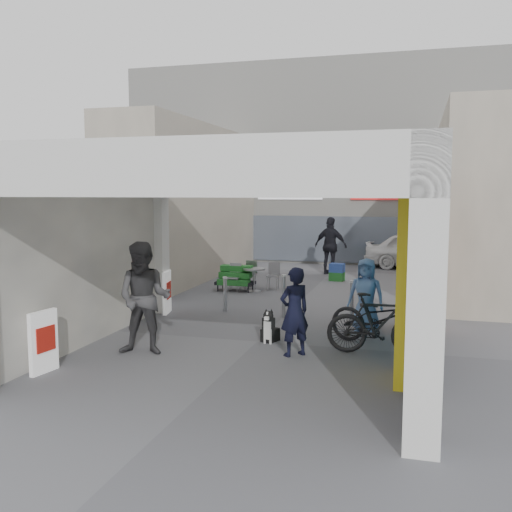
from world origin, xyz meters
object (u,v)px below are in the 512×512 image
(cafe_set, at_px, (253,280))
(man_crates, at_px, (331,246))
(bicycle_front, at_px, (381,318))
(border_collie, at_px, (269,329))
(man_back_turned, at_px, (144,298))
(produce_stand, at_px, (235,281))
(man_with_dog, at_px, (294,312))
(white_van, at_px, (421,251))
(man_elderly, at_px, (366,295))
(bicycle_rear, at_px, (379,324))

(cafe_set, height_order, man_crates, man_crates)
(man_crates, xyz_separation_m, bicycle_front, (2.25, -8.90, -0.48))
(border_collie, bearing_deg, man_crates, 112.26)
(cafe_set, xyz_separation_m, man_back_turned, (-0.01, -6.86, 0.71))
(produce_stand, relative_size, man_with_dog, 0.70)
(bicycle_front, bearing_deg, cafe_set, 52.97)
(man_with_dog, relative_size, white_van, 0.39)
(cafe_set, height_order, border_collie, cafe_set)
(man_with_dog, bearing_deg, bicycle_front, 174.37)
(man_elderly, relative_size, white_van, 0.38)
(produce_stand, distance_m, white_van, 8.15)
(man_with_dog, xyz_separation_m, man_back_turned, (-2.57, -0.60, 0.22))
(bicycle_rear, bearing_deg, man_elderly, 9.84)
(produce_stand, distance_m, bicycle_front, 6.58)
(man_elderly, bearing_deg, white_van, 91.62)
(man_back_turned, xyz_separation_m, man_crates, (1.74, 10.61, -0.00))
(cafe_set, height_order, bicycle_front, bicycle_front)
(border_collie, xyz_separation_m, man_with_dog, (0.64, -0.74, 0.52))
(cafe_set, bearing_deg, bicycle_rear, -55.45)
(man_elderly, height_order, bicycle_front, man_elderly)
(man_with_dog, xyz_separation_m, bicycle_rear, (1.42, 0.48, -0.23))
(man_back_turned, bearing_deg, bicycle_front, 12.92)
(man_elderly, distance_m, white_van, 10.22)
(cafe_set, relative_size, bicycle_front, 0.68)
(border_collie, distance_m, man_elderly, 2.21)
(man_back_turned, height_order, bicycle_rear, man_back_turned)
(cafe_set, distance_m, man_crates, 4.18)
(border_collie, distance_m, man_back_turned, 2.46)
(man_with_dog, distance_m, man_crates, 10.04)
(man_back_turned, height_order, man_crates, man_back_turned)
(border_collie, xyz_separation_m, man_crates, (-0.19, 9.27, 0.73))
(man_with_dog, height_order, bicycle_rear, man_with_dog)
(white_van, bearing_deg, man_crates, 137.60)
(border_collie, distance_m, man_crates, 9.30)
(produce_stand, height_order, bicycle_front, bicycle_front)
(produce_stand, bearing_deg, white_van, 69.50)
(man_with_dog, bearing_deg, white_van, -143.74)
(border_collie, bearing_deg, produce_stand, 135.38)
(border_collie, xyz_separation_m, man_elderly, (1.69, 1.34, 0.50))
(produce_stand, distance_m, man_back_turned, 6.62)
(bicycle_front, bearing_deg, man_elderly, 36.32)
(man_back_turned, relative_size, bicycle_front, 1.01)
(white_van, bearing_deg, bicycle_front, -172.58)
(man_crates, bearing_deg, man_elderly, 118.74)
(man_with_dog, distance_m, man_elderly, 2.32)
(cafe_set, relative_size, man_elderly, 0.88)
(border_collie, bearing_deg, man_back_turned, -124.12)
(man_back_turned, height_order, bicycle_front, man_back_turned)
(produce_stand, bearing_deg, man_back_turned, -66.98)
(man_crates, distance_m, white_van, 3.77)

